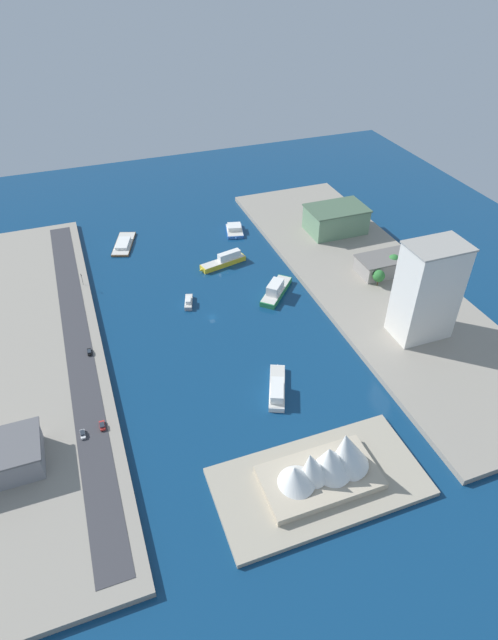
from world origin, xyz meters
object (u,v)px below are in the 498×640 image
object	(u,v)px
suv_black	(89,352)
pickup_red	(102,426)
traffic_light_waterfront	(82,278)
terminal_long_green	(336,219)
ferry_white_commuter	(277,388)
ferry_yellow_fast	(224,261)
catamaran_blue	(235,230)
hotel_broad_white	(427,291)
yacht_sleek_gray	(189,301)
barge_flat_brown	(124,244)
van_white	(83,434)
carpark_squat_concrete	(386,264)
ferry_green_doubledeck	(276,290)
opera_landmark	(326,464)

from	to	relation	value
suv_black	pickup_red	bearing A→B (deg)	89.74
traffic_light_waterfront	terminal_long_green	bearing A→B (deg)	-177.11
traffic_light_waterfront	ferry_white_commuter	bearing A→B (deg)	122.57
ferry_yellow_fast	pickup_red	bearing A→B (deg)	50.96
catamaran_blue	hotel_broad_white	bearing A→B (deg)	110.42
catamaran_blue	traffic_light_waterfront	world-z (taller)	traffic_light_waterfront
catamaran_blue	traffic_light_waterfront	bearing A→B (deg)	18.61
terminal_long_green	ferry_white_commuter	bearing A→B (deg)	52.86
yacht_sleek_gray	traffic_light_waterfront	world-z (taller)	traffic_light_waterfront
suv_black	traffic_light_waterfront	world-z (taller)	traffic_light_waterfront
barge_flat_brown	van_white	size ratio (longest dim) A/B	6.83
ferry_yellow_fast	suv_black	world-z (taller)	ferry_yellow_fast
carpark_squat_concrete	terminal_long_green	bearing A→B (deg)	-85.48
barge_flat_brown	van_white	xyz separation A→B (m)	(37.36, 140.54, 2.63)
ferry_white_commuter	traffic_light_waterfront	bearing A→B (deg)	-57.43
hotel_broad_white	traffic_light_waterfront	xyz separation A→B (m)	(140.28, -92.78, -18.47)
ferry_yellow_fast	yacht_sleek_gray	bearing A→B (deg)	46.03
ferry_yellow_fast	barge_flat_brown	bearing A→B (deg)	-39.55
van_white	pickup_red	bearing A→B (deg)	-167.85
barge_flat_brown	traffic_light_waterfront	world-z (taller)	traffic_light_waterfront
barge_flat_brown	hotel_broad_white	xyz separation A→B (m)	(-113.38, 131.54, 24.53)
suv_black	ferry_white_commuter	bearing A→B (deg)	145.56
ferry_green_doubledeck	opera_landmark	distance (m)	113.13
carpark_squat_concrete	traffic_light_waterfront	size ratio (longest dim) A/B	4.83
barge_flat_brown	ferry_green_doubledeck	world-z (taller)	ferry_green_doubledeck
catamaran_blue	pickup_red	world-z (taller)	pickup_red
opera_landmark	ferry_yellow_fast	bearing A→B (deg)	-94.56
ferry_yellow_fast	carpark_squat_concrete	xyz separation A→B (m)	(-77.94, 40.59, 4.91)
ferry_green_doubledeck	opera_landmark	size ratio (longest dim) A/B	0.64
terminal_long_green	suv_black	xyz separation A→B (m)	(153.34, 63.72, -6.79)
yacht_sleek_gray	opera_landmark	world-z (taller)	opera_landmark
barge_flat_brown	ferry_yellow_fast	world-z (taller)	ferry_yellow_fast
ferry_white_commuter	catamaran_blue	bearing A→B (deg)	-101.62
opera_landmark	ferry_white_commuter	bearing A→B (deg)	-91.83
barge_flat_brown	ferry_green_doubledeck	xyz separation A→B (m)	(-65.50, 77.68, 1.72)
hotel_broad_white	pickup_red	world-z (taller)	hotel_broad_white
yacht_sleek_gray	pickup_red	distance (m)	85.77
hotel_broad_white	pickup_red	size ratio (longest dim) A/B	10.08
ferry_yellow_fast	hotel_broad_white	bearing A→B (deg)	125.17
suv_black	catamaran_blue	bearing A→B (deg)	-137.85
traffic_light_waterfront	yacht_sleek_gray	bearing A→B (deg)	146.77
catamaran_blue	van_white	size ratio (longest dim) A/B	4.38
hotel_broad_white	barge_flat_brown	bearing A→B (deg)	-49.24
opera_landmark	ferry_green_doubledeck	bearing A→B (deg)	-104.19
catamaran_blue	ferry_yellow_fast	world-z (taller)	ferry_yellow_fast
hotel_broad_white	traffic_light_waterfront	distance (m)	169.20
barge_flat_brown	suv_black	xyz separation A→B (m)	(29.90, 94.89, 2.60)
traffic_light_waterfront	suv_black	bearing A→B (deg)	86.94
barge_flat_brown	opera_landmark	distance (m)	191.13
van_white	traffic_light_waterfront	bearing A→B (deg)	-95.87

